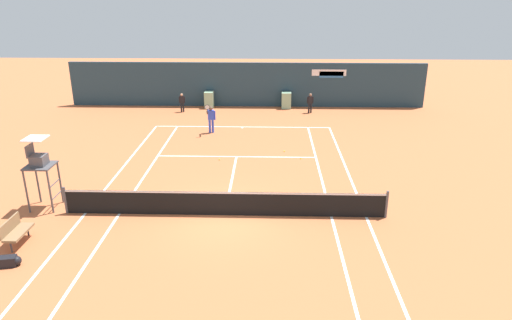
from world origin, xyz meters
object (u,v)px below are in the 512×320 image
(equipment_bag, at_px, (7,262))
(tennis_ball_near_service_line, at_px, (219,159))
(ball_kid_left_post, at_px, (310,102))
(ball_kid_centre_post, at_px, (182,101))
(tennis_ball_mid_court, at_px, (284,151))
(player_on_baseline, at_px, (211,117))
(umpire_chair, at_px, (39,163))
(tennis_ball_by_sideline, at_px, (301,158))
(player_bench, at_px, (15,230))

(equipment_bag, height_order, tennis_ball_near_service_line, equipment_bag)
(ball_kid_left_post, bearing_deg, ball_kid_centre_post, -5.93)
(tennis_ball_mid_court, bearing_deg, player_on_baseline, 142.39)
(ball_kid_centre_post, relative_size, tennis_ball_near_service_line, 18.78)
(ball_kid_centre_post, bearing_deg, umpire_chair, 80.15)
(player_on_baseline, distance_m, tennis_ball_mid_court, 5.36)
(player_on_baseline, height_order, ball_kid_left_post, player_on_baseline)
(equipment_bag, height_order, tennis_ball_by_sideline, equipment_bag)
(tennis_ball_by_sideline, bearing_deg, ball_kid_left_post, 82.77)
(ball_kid_left_post, distance_m, tennis_ball_by_sideline, 9.16)
(player_bench, distance_m, tennis_ball_by_sideline, 13.05)
(player_on_baseline, bearing_deg, ball_kid_left_post, -152.47)
(player_bench, distance_m, ball_kid_left_post, 20.71)
(tennis_ball_by_sideline, bearing_deg, ball_kid_centre_post, 129.73)
(equipment_bag, bearing_deg, ball_kid_centre_post, 83.71)
(tennis_ball_by_sideline, bearing_deg, equipment_bag, -134.61)
(equipment_bag, height_order, tennis_ball_mid_court, equipment_bag)
(tennis_ball_near_service_line, bearing_deg, tennis_ball_mid_court, 22.42)
(umpire_chair, bearing_deg, player_on_baseline, 152.29)
(ball_kid_left_post, bearing_deg, tennis_ball_near_service_line, 54.96)
(player_bench, height_order, tennis_ball_near_service_line, player_bench)
(umpire_chair, xyz_separation_m, ball_kid_centre_post, (2.70, 14.74, -1.12))
(equipment_bag, bearing_deg, tennis_ball_by_sideline, 45.39)
(umpire_chair, relative_size, player_bench, 2.26)
(ball_kid_left_post, xyz_separation_m, tennis_ball_near_service_line, (-5.19, -9.33, -0.73))
(player_on_baseline, height_order, ball_kid_centre_post, player_on_baseline)
(player_bench, relative_size, ball_kid_left_post, 0.94)
(equipment_bag, bearing_deg, tennis_ball_mid_court, 50.83)
(umpire_chair, xyz_separation_m, tennis_ball_mid_court, (9.43, 6.76, -1.82))
(equipment_bag, relative_size, tennis_ball_mid_court, 13.34)
(umpire_chair, distance_m, player_on_baseline, 11.31)
(player_on_baseline, relative_size, tennis_ball_near_service_line, 26.66)
(equipment_bag, bearing_deg, ball_kid_left_post, 60.23)
(tennis_ball_mid_court, bearing_deg, tennis_ball_by_sideline, -53.56)
(umpire_chair, relative_size, ball_kid_left_post, 2.13)
(player_bench, bearing_deg, umpire_chair, -174.64)
(player_on_baseline, relative_size, ball_kid_left_post, 1.36)
(ball_kid_centre_post, bearing_deg, tennis_ball_near_service_line, 111.04)
(ball_kid_left_post, xyz_separation_m, ball_kid_centre_post, (-8.68, -0.00, -0.03))
(ball_kid_centre_post, xyz_separation_m, tennis_ball_near_service_line, (3.49, -9.33, -0.70))
(player_bench, relative_size, tennis_ball_by_sideline, 18.42)
(tennis_ball_near_service_line, distance_m, tennis_ball_by_sideline, 4.05)
(tennis_ball_near_service_line, relative_size, tennis_ball_by_sideline, 1.00)
(ball_kid_left_post, relative_size, ball_kid_centre_post, 1.04)
(ball_kid_left_post, height_order, ball_kid_centre_post, ball_kid_left_post)
(player_bench, distance_m, equipment_bag, 1.42)
(player_bench, height_order, ball_kid_left_post, ball_kid_left_post)
(player_bench, bearing_deg, tennis_ball_mid_court, 135.95)
(umpire_chair, xyz_separation_m, tennis_ball_near_service_line, (6.19, 5.42, -1.82))
(ball_kid_centre_post, height_order, tennis_ball_near_service_line, ball_kid_centre_post)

